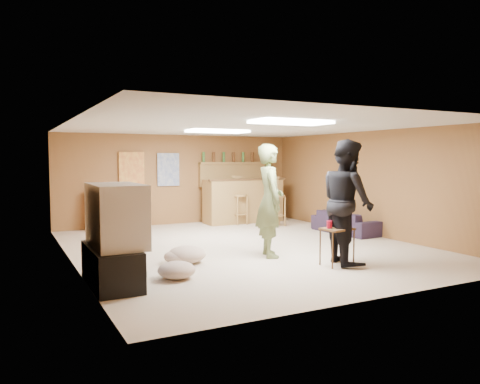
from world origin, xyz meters
name	(u,v)px	position (x,y,z in m)	size (l,w,h in m)	color
ground	(245,247)	(0.00, 0.00, 0.00)	(7.00, 7.00, 0.00)	#C1AD93
ceiling	(245,126)	(0.00, 0.00, 2.20)	(6.00, 7.00, 0.02)	silver
wall_back	(179,179)	(0.00, 3.50, 1.10)	(6.00, 0.02, 2.20)	brown
wall_front	(386,204)	(0.00, -3.50, 1.10)	(6.00, 0.02, 2.20)	brown
wall_left	(71,193)	(-3.00, 0.00, 1.10)	(0.02, 7.00, 2.20)	brown
wall_right	(371,183)	(3.00, 0.00, 1.10)	(0.02, 7.00, 2.20)	brown
tv_stand	(112,266)	(-2.72, -1.50, 0.25)	(0.55, 1.30, 0.50)	black
dvd_box	(129,272)	(-2.50, -1.50, 0.15)	(0.35, 0.50, 0.08)	#B2B2B7
tv_body	(116,215)	(-2.65, -1.50, 0.90)	(0.60, 1.10, 0.80)	#B2B2B7
tv_screen	(140,214)	(-2.34, -1.50, 0.90)	(0.02, 0.95, 0.65)	navy
bar_counter	(243,201)	(1.50, 2.95, 0.55)	(2.00, 0.60, 1.10)	olive
bar_lip	(248,180)	(1.50, 2.70, 1.10)	(2.10, 0.12, 0.05)	#452C16
bar_shelf	(235,163)	(1.50, 3.40, 1.50)	(2.00, 0.18, 0.05)	olive
bar_backing	(235,175)	(1.50, 3.42, 1.20)	(2.00, 0.14, 0.60)	olive
poster_left	(132,170)	(-1.20, 3.46, 1.35)	(0.60, 0.03, 0.85)	#BF3F26
poster_right	(168,170)	(-0.30, 3.46, 1.35)	(0.55, 0.03, 0.80)	#334C99
folding_chair_stack	(99,210)	(-2.00, 3.30, 0.45)	(0.50, 0.14, 0.90)	#A71E24
ceiling_panel_front	(291,122)	(0.00, -1.50, 2.17)	(1.20, 0.60, 0.04)	white
ceiling_panel_back	(218,131)	(0.00, 1.20, 2.17)	(1.20, 0.60, 0.04)	white
person_olive	(270,200)	(-0.01, -0.89, 0.93)	(0.68, 0.45, 1.86)	#5F6B3E
person_black	(347,202)	(0.80, -1.87, 0.96)	(0.93, 0.73, 1.92)	black
sofa	(346,222)	(2.70, 0.42, 0.24)	(1.62, 0.63, 0.47)	black
tray_table	(337,247)	(0.55, -1.94, 0.29)	(0.44, 0.35, 0.57)	#452C16
cup_red_near	(329,225)	(0.42, -1.92, 0.63)	(0.08, 0.08, 0.11)	#AB0B28
cup_red_far	(345,225)	(0.65, -2.01, 0.63)	(0.07, 0.07, 0.10)	#AB0B28
cup_blue	(340,223)	(0.70, -1.83, 0.63)	(0.08, 0.08, 0.11)	navy
bar_stool_left	(240,202)	(1.26, 2.66, 0.55)	(0.35, 0.35, 1.10)	olive
bar_stool_right	(277,203)	(1.94, 2.01, 0.55)	(0.35, 0.35, 1.10)	olive
cushion_near_tv	(187,254)	(-1.41, -0.73, 0.13)	(0.59, 0.59, 0.27)	tan
cushion_mid	(179,257)	(-1.53, -0.73, 0.11)	(0.48, 0.48, 0.22)	tan
cushion_far	(177,270)	(-1.87, -1.57, 0.12)	(0.51, 0.51, 0.23)	tan
bottle_row	(229,157)	(1.30, 3.38, 1.65)	(1.48, 0.08, 0.26)	#3F7233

